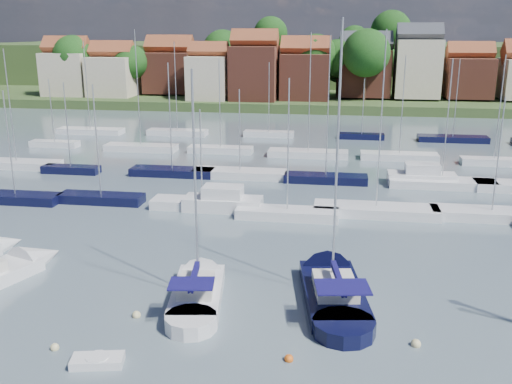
# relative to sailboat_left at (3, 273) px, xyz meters

# --- Properties ---
(ground) EXTENTS (260.00, 260.00, 0.00)m
(ground) POSITION_rel_sailboat_left_xyz_m (16.52, 36.47, -0.36)
(ground) COLOR #495B63
(ground) RESTS_ON ground
(sailboat_left) EXTENTS (6.37, 11.17, 14.77)m
(sailboat_left) POSITION_rel_sailboat_left_xyz_m (0.00, 0.00, 0.00)
(sailboat_left) COLOR silver
(sailboat_left) RESTS_ON ground
(sailboat_centre) EXTENTS (4.44, 11.16, 14.79)m
(sailboat_centre) POSITION_rel_sailboat_left_xyz_m (13.23, -0.03, -0.00)
(sailboat_centre) COLOR silver
(sailboat_centre) RESTS_ON ground
(sailboat_navy) EXTENTS (5.40, 13.23, 17.74)m
(sailboat_navy) POSITION_rel_sailboat_left_xyz_m (21.16, 1.75, -0.01)
(sailboat_navy) COLOR black
(sailboat_navy) RESTS_ON ground
(tender) EXTENTS (2.68, 1.66, 0.54)m
(tender) POSITION_rel_sailboat_left_xyz_m (10.33, -8.64, -0.15)
(tender) COLOR silver
(tender) RESTS_ON ground
(buoy_b) EXTENTS (0.45, 0.45, 0.45)m
(buoy_b) POSITION_rel_sailboat_left_xyz_m (7.59, -7.67, -0.36)
(buoy_b) COLOR beige
(buoy_b) RESTS_ON ground
(buoy_c) EXTENTS (0.49, 0.49, 0.49)m
(buoy_c) POSITION_rel_sailboat_left_xyz_m (10.49, -3.75, -0.36)
(buoy_c) COLOR beige
(buoy_c) RESTS_ON ground
(buoy_d) EXTENTS (0.46, 0.46, 0.46)m
(buoy_d) POSITION_rel_sailboat_left_xyz_m (19.45, -6.88, -0.36)
(buoy_d) COLOR #D85914
(buoy_d) RESTS_ON ground
(buoy_e) EXTENTS (0.51, 0.51, 0.51)m
(buoy_e) POSITION_rel_sailboat_left_xyz_m (22.61, 2.19, -0.36)
(buoy_e) COLOR beige
(buoy_e) RESTS_ON ground
(buoy_f) EXTENTS (0.51, 0.51, 0.51)m
(buoy_f) POSITION_rel_sailboat_left_xyz_m (25.77, -4.51, -0.36)
(buoy_f) COLOR beige
(buoy_f) RESTS_ON ground
(marina_field) EXTENTS (79.62, 41.41, 15.93)m
(marina_field) POSITION_rel_sailboat_left_xyz_m (18.42, 31.62, 0.07)
(marina_field) COLOR silver
(marina_field) RESTS_ON ground
(far_shore_town) EXTENTS (212.46, 90.00, 22.27)m
(far_shore_town) POSITION_rel_sailboat_left_xyz_m (18.74, 129.14, 4.25)
(far_shore_town) COLOR #3D5128
(far_shore_town) RESTS_ON ground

